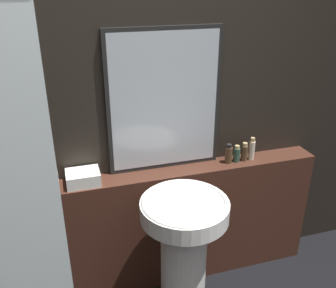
{
  "coord_description": "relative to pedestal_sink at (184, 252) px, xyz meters",
  "views": [
    {
      "loc": [
        -0.57,
        -0.5,
        2.07
      ],
      "look_at": [
        0.02,
        1.46,
        1.13
      ],
      "focal_mm": 40.0,
      "sensor_mm": 36.0,
      "label": 1
    }
  ],
  "objects": [
    {
      "name": "pedestal_sink",
      "position": [
        0.0,
        0.0,
        0.0
      ],
      "size": [
        0.5,
        0.5,
        0.93
      ],
      "color": "white",
      "rests_on": "ground_plane"
    },
    {
      "name": "lotion_bottle",
      "position": [
        0.58,
        0.41,
        0.38
      ],
      "size": [
        0.04,
        0.04,
        0.13
      ],
      "color": "#4C3823",
      "rests_on": "vanity_counter"
    },
    {
      "name": "shampoo_bottle",
      "position": [
        0.46,
        0.41,
        0.39
      ],
      "size": [
        0.05,
        0.05,
        0.14
      ],
      "color": "#4C3823",
      "rests_on": "vanity_counter"
    },
    {
      "name": "wall_back",
      "position": [
        -0.02,
        0.54,
        0.68
      ],
      "size": [
        8.0,
        0.06,
        2.5
      ],
      "color": "black",
      "rests_on": "ground_plane"
    },
    {
      "name": "body_wash_bottle",
      "position": [
        0.63,
        0.41,
        0.4
      ],
      "size": [
        0.04,
        0.04,
        0.16
      ],
      "color": "beige",
      "rests_on": "vanity_counter"
    },
    {
      "name": "towel_stack",
      "position": [
        -0.52,
        0.41,
        0.36
      ],
      "size": [
        0.2,
        0.16,
        0.08
      ],
      "color": "white",
      "rests_on": "vanity_counter"
    },
    {
      "name": "conditioner_bottle",
      "position": [
        0.52,
        0.41,
        0.38
      ],
      "size": [
        0.05,
        0.05,
        0.12
      ],
      "color": "#2D4C3D",
      "rests_on": "vanity_counter"
    },
    {
      "name": "mirror",
      "position": [
        0.03,
        0.49,
        0.78
      ],
      "size": [
        0.73,
        0.03,
        0.91
      ],
      "color": "black",
      "rests_on": "vanity_counter"
    },
    {
      "name": "vanity_counter",
      "position": [
        -0.02,
        0.41,
        -0.12
      ],
      "size": [
        2.22,
        0.19,
        0.89
      ],
      "color": "#422319",
      "rests_on": "ground_plane"
    }
  ]
}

